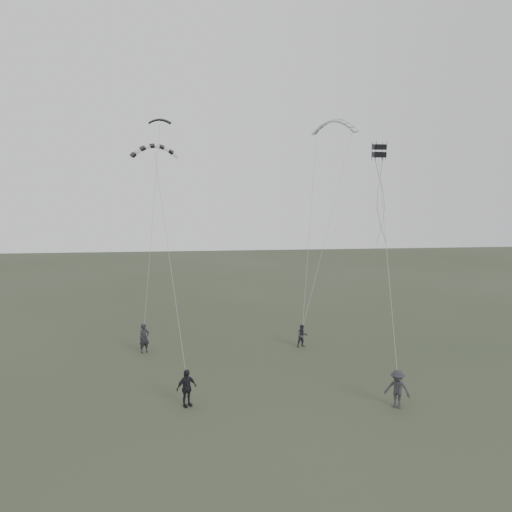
{
  "coord_description": "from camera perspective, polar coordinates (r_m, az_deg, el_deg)",
  "views": [
    {
      "loc": [
        -2.54,
        -26.56,
        10.54
      ],
      "look_at": [
        1.39,
        5.06,
        6.7
      ],
      "focal_mm": 35.0,
      "sensor_mm": 36.0,
      "label": 1
    }
  ],
  "objects": [
    {
      "name": "flyer_right",
      "position": [
        35.56,
        5.31,
        -9.07
      ],
      "size": [
        0.85,
        0.71,
        1.58
      ],
      "primitive_type": "imported",
      "rotation": [
        0.0,
        0.0,
        0.16
      ],
      "color": "#28282E",
      "rests_on": "ground"
    },
    {
      "name": "flyer_far",
      "position": [
        26.7,
        15.85,
        -14.41
      ],
      "size": [
        1.44,
        1.3,
        1.93
      ],
      "primitive_type": "imported",
      "rotation": [
        0.0,
        0.0,
        -0.61
      ],
      "color": "#29292E",
      "rests_on": "ground"
    },
    {
      "name": "kite_dark_small",
      "position": [
        38.15,
        -10.96,
        15.04
      ],
      "size": [
        1.64,
        0.69,
        0.64
      ],
      "primitive_type": null,
      "rotation": [
        0.29,
        0.0,
        -0.05
      ],
      "color": "black",
      "rests_on": "flyer_left"
    },
    {
      "name": "kite_striped",
      "position": [
        31.0,
        -11.52,
        12.24
      ],
      "size": [
        2.89,
        1.36,
        1.27
      ],
      "primitive_type": null,
      "rotation": [
        0.29,
        0.0,
        0.14
      ],
      "color": "black",
      "rests_on": "flyer_center"
    },
    {
      "name": "flyer_left",
      "position": [
        34.94,
        -12.65,
        -9.17
      ],
      "size": [
        0.86,
        0.78,
        1.98
      ],
      "primitive_type": "imported",
      "rotation": [
        0.0,
        0.0,
        0.55
      ],
      "color": "black",
      "rests_on": "ground"
    },
    {
      "name": "kite_box",
      "position": [
        30.42,
        13.88,
        11.6
      ],
      "size": [
        0.79,
        0.87,
        0.83
      ],
      "primitive_type": null,
      "rotation": [
        0.13,
        0.0,
        -0.11
      ],
      "color": "black",
      "rests_on": "flyer_far"
    },
    {
      "name": "kite_pale_large",
      "position": [
        44.27,
        8.94,
        15.01
      ],
      "size": [
        3.98,
        3.34,
        1.8
      ],
      "primitive_type": null,
      "rotation": [
        0.24,
        0.0,
        -0.62
      ],
      "color": "#AFB3B5",
      "rests_on": "flyer_right"
    },
    {
      "name": "flyer_center",
      "position": [
        26.14,
        -7.95,
        -14.72
      ],
      "size": [
        1.19,
        0.98,
        1.91
      ],
      "primitive_type": "imported",
      "rotation": [
        0.0,
        0.0,
        0.55
      ],
      "color": "black",
      "rests_on": "ground"
    },
    {
      "name": "ground",
      "position": [
        28.68,
        -1.56,
        -14.69
      ],
      "size": [
        140.0,
        140.0,
        0.0
      ],
      "primitive_type": "plane",
      "color": "#2E3924",
      "rests_on": "ground"
    }
  ]
}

